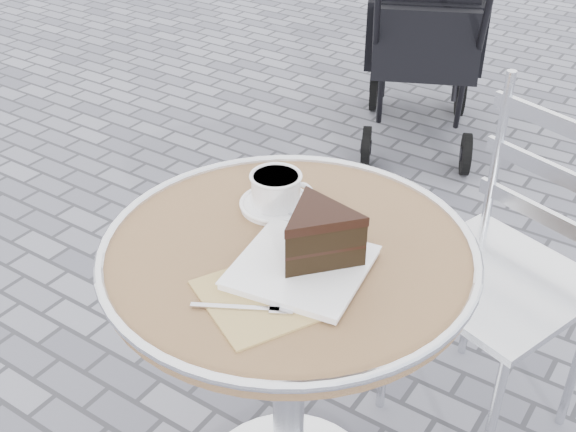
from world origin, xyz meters
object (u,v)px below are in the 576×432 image
Objects in this scene: cafe_table at (289,315)px; cake_plate_set at (314,243)px; baby_stroller at (424,36)px; bistro_chair at (526,235)px; cappuccino_set at (277,193)px.

cake_plate_set reaches higher than cafe_table.
bistro_chair is at bearing -82.05° from baby_stroller.
baby_stroller is (-0.66, 1.97, -0.33)m from cake_plate_set.
baby_stroller is at bearing 106.94° from cafe_table.
baby_stroller is at bearing 99.58° from cake_plate_set.
bistro_chair is at bearing 30.51° from cappuccino_set.
bistro_chair is 1.65m from baby_stroller.
baby_stroller is (-0.49, 1.84, -0.30)m from cappuccino_set.
bistro_chair is (0.23, 0.59, -0.24)m from cake_plate_set.
cafe_table is at bearing -65.38° from cappuccino_set.
cappuccino_set is 0.22m from cake_plate_set.
cappuccino_set is 0.16× the size of baby_stroller.
cafe_table is 0.25m from cappuccino_set.
cafe_table is 0.83× the size of bistro_chair.
cappuccino_set is 0.19× the size of bistro_chair.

